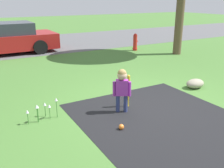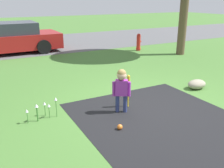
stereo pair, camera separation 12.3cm
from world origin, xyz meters
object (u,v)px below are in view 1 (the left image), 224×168
sports_ball (121,127)px  fire_hydrant (135,42)px  child (122,85)px  baseball_bat (128,86)px  parked_car (1,39)px

sports_ball → fire_hydrant: fire_hydrant is taller
child → baseball_bat: 0.33m
parked_car → fire_hydrant: bearing=156.9°
child → parked_car: bearing=131.0°
baseball_bat → fire_hydrant: fire_hydrant is taller
sports_ball → parked_car: bearing=96.5°
child → sports_ball: (-0.39, -0.62, -0.54)m
child → fire_hydrant: child is taller
sports_ball → fire_hydrant: 7.29m
child → fire_hydrant: size_ratio=1.21×
baseball_bat → sports_ball: baseball_bat is taller
baseball_bat → fire_hydrant: bearing=53.9°
baseball_bat → child: bearing=-149.1°
baseball_bat → parked_car: (-1.59, 7.31, 0.14)m
sports_ball → fire_hydrant: bearing=53.3°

